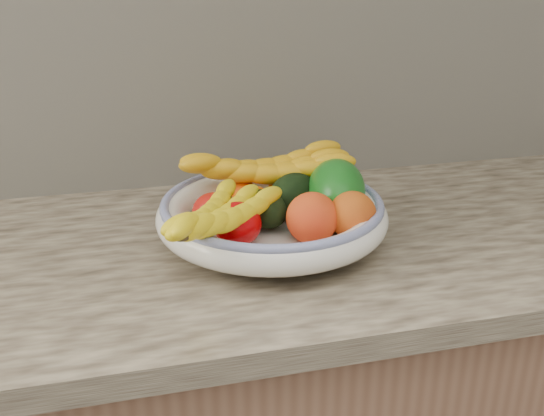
{
  "coord_description": "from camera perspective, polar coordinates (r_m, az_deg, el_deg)",
  "views": [
    {
      "loc": [
        -0.23,
        0.74,
        1.35
      ],
      "look_at": [
        0.0,
        1.66,
        0.96
      ],
      "focal_mm": 40.0,
      "sensor_mm": 36.0,
      "label": 1
    }
  ],
  "objects": [
    {
      "name": "fruit_bowl",
      "position": [
        1.02,
        0.0,
        -0.59
      ],
      "size": [
        0.39,
        0.39,
        0.08
      ],
      "color": "white",
      "rests_on": "kitchen_counter"
    },
    {
      "name": "clementine_back_left",
      "position": [
        1.11,
        -2.66,
        1.51
      ],
      "size": [
        0.06,
        0.06,
        0.04
      ],
      "primitive_type": "ellipsoid",
      "rotation": [
        0.0,
        0.0,
        0.43
      ],
      "color": "#F75405",
      "rests_on": "fruit_bowl"
    },
    {
      "name": "clementine_back_right",
      "position": [
        1.14,
        0.83,
        2.17
      ],
      "size": [
        0.05,
        0.05,
        0.04
      ],
      "primitive_type": "ellipsoid",
      "rotation": [
        0.0,
        0.0,
        -0.01
      ],
      "color": "#E15C04",
      "rests_on": "fruit_bowl"
    },
    {
      "name": "clementine_back_mid",
      "position": [
        1.07,
        -1.57,
        0.75
      ],
      "size": [
        0.07,
        0.07,
        0.05
      ],
      "primitive_type": "ellipsoid",
      "rotation": [
        0.0,
        0.0,
        0.32
      ],
      "color": "#FF6705",
      "rests_on": "fruit_bowl"
    },
    {
      "name": "clementine_extra",
      "position": [
        1.07,
        -2.48,
        0.75
      ],
      "size": [
        0.05,
        0.05,
        0.04
      ],
      "primitive_type": "ellipsoid",
      "color": "#F26005",
      "rests_on": "fruit_bowl"
    },
    {
      "name": "tomato_left",
      "position": [
        1.0,
        -5.54,
        -0.34
      ],
      "size": [
        0.08,
        0.08,
        0.06
      ],
      "primitive_type": "ellipsoid",
      "rotation": [
        0.0,
        0.0,
        -0.08
      ],
      "color": "red",
      "rests_on": "fruit_bowl"
    },
    {
      "name": "tomato_near_left",
      "position": [
        0.96,
        -3.3,
        -1.49
      ],
      "size": [
        0.1,
        0.1,
        0.07
      ],
      "primitive_type": "ellipsoid",
      "rotation": [
        0.0,
        0.0,
        -0.26
      ],
      "color": "#BD0105",
      "rests_on": "fruit_bowl"
    },
    {
      "name": "avocado_center",
      "position": [
        1.01,
        -0.67,
        -0.07
      ],
      "size": [
        0.09,
        0.11,
        0.06
      ],
      "primitive_type": "ellipsoid",
      "rotation": [
        0.0,
        0.0,
        0.34
      ],
      "color": "black",
      "rests_on": "fruit_bowl"
    },
    {
      "name": "avocado_right",
      "position": [
        1.06,
        2.0,
        1.17
      ],
      "size": [
        0.14,
        0.14,
        0.08
      ],
      "primitive_type": "ellipsoid",
      "rotation": [
        0.0,
        0.0,
        -0.8
      ],
      "color": "black",
      "rests_on": "fruit_bowl"
    },
    {
      "name": "green_mango",
      "position": [
        1.06,
        6.03,
        1.62
      ],
      "size": [
        0.16,
        0.18,
        0.13
      ],
      "primitive_type": "ellipsoid",
      "rotation": [
        0.0,
        0.31,
        -0.22
      ],
      "color": "#105913",
      "rests_on": "fruit_bowl"
    },
    {
      "name": "peach_front",
      "position": [
        0.97,
        3.79,
        -0.95
      ],
      "size": [
        0.11,
        0.11,
        0.08
      ],
      "primitive_type": "ellipsoid",
      "rotation": [
        0.0,
        0.0,
        -0.39
      ],
      "color": "orange",
      "rests_on": "fruit_bowl"
    },
    {
      "name": "peach_right",
      "position": [
        0.98,
        7.57,
        -0.65
      ],
      "size": [
        0.1,
        0.1,
        0.08
      ],
      "primitive_type": "ellipsoid",
      "rotation": [
        0.0,
        0.0,
        0.32
      ],
      "color": "orange",
      "rests_on": "fruit_bowl"
    },
    {
      "name": "banana_bunch_back",
      "position": [
        1.1,
        -0.56,
        3.29
      ],
      "size": [
        0.33,
        0.13,
        0.09
      ],
      "primitive_type": null,
      "rotation": [
        0.0,
        0.0,
        -0.05
      ],
      "color": "gold",
      "rests_on": "fruit_bowl"
    },
    {
      "name": "banana_bunch_front",
      "position": [
        0.92,
        -5.14,
        -1.2
      ],
      "size": [
        0.26,
        0.29,
        0.08
      ],
      "primitive_type": null,
      "rotation": [
        0.0,
        0.0,
        0.89
      ],
      "color": "yellow",
      "rests_on": "fruit_bowl"
    }
  ]
}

